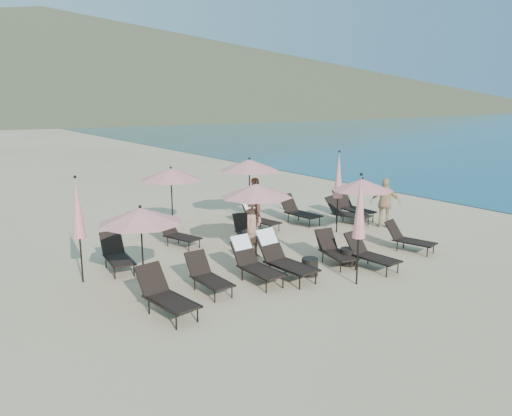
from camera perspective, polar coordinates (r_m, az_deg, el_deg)
ground at (r=14.29m, az=10.18°, el=-6.48°), size 800.00×800.00×0.00m
volcanic_headland at (r=323.21m, az=-20.95°, el=15.47°), size 690.00×690.00×55.00m
lounger_0 at (r=11.07m, az=-10.32°, el=-9.68°), size 0.87×1.76×0.97m
lounger_1 at (r=12.80m, az=-0.26°, el=-6.13°), size 0.66×1.72×1.06m
lounger_2 at (r=13.07m, az=3.01°, el=-5.56°), size 0.82×1.90×1.15m
lounger_3 at (r=14.27m, az=8.96°, el=-4.74°), size 0.88×1.61×0.88m
lounger_4 at (r=14.08m, az=12.88°, el=-5.06°), size 0.74×1.64×0.92m
lounger_5 at (r=15.96m, az=17.00°, el=-3.30°), size 0.95×1.61×0.87m
lounger_6 at (r=14.16m, az=-15.63°, el=-5.10°), size 0.76×1.65×0.92m
lounger_7 at (r=15.98m, az=-8.92°, el=-2.90°), size 1.01×1.60×0.86m
lounger_8 at (r=16.04m, az=-1.01°, el=-2.67°), size 0.94×1.62×0.88m
lounger_9 at (r=17.85m, az=0.29°, el=-0.96°), size 0.81×1.61×0.96m
lounger_10 at (r=18.77m, az=4.88°, el=-0.30°), size 0.84×1.81×1.01m
lounger_11 at (r=18.90m, az=10.25°, el=-0.42°), size 1.10×1.80×0.97m
lounger_12 at (r=19.73m, az=10.91°, el=0.21°), size 0.76×1.85×1.05m
lounger_13 at (r=12.20m, az=-5.55°, el=-7.67°), size 0.61×1.51×0.86m
umbrella_open_0 at (r=11.88m, az=-13.06°, el=-0.85°), size 2.02×2.02×2.17m
umbrella_open_1 at (r=14.25m, az=0.02°, el=2.03°), size 2.12×2.12×2.28m
umbrella_open_2 at (r=16.20m, az=12.03°, el=2.62°), size 2.00×2.00×2.15m
umbrella_open_3 at (r=17.13m, az=-9.69°, el=3.81°), size 2.18×2.18×2.35m
umbrella_open_4 at (r=18.40m, az=-0.77°, el=4.92°), size 2.30×2.30×2.47m
umbrella_closed_0 at (r=12.41m, az=11.78°, el=0.03°), size 0.33×0.33×2.84m
umbrella_closed_1 at (r=17.31m, az=9.41°, el=3.65°), size 0.34×0.34×2.87m
umbrella_closed_2 at (r=13.07m, az=-19.73°, el=-0.09°), size 0.32×0.32×2.75m
side_table_0 at (r=13.33m, az=6.16°, el=-6.70°), size 0.44×0.44×0.47m
side_table_1 at (r=14.28m, az=10.43°, el=-5.50°), size 0.43×0.43×0.48m
beachgoer_a at (r=14.55m, az=-0.33°, el=-2.21°), size 0.76×0.62×1.82m
beachgoer_b at (r=19.21m, az=-0.01°, el=1.07°), size 0.97×0.99×1.61m
beachgoer_c at (r=18.56m, az=14.56°, el=0.57°), size 0.99×1.11×1.81m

